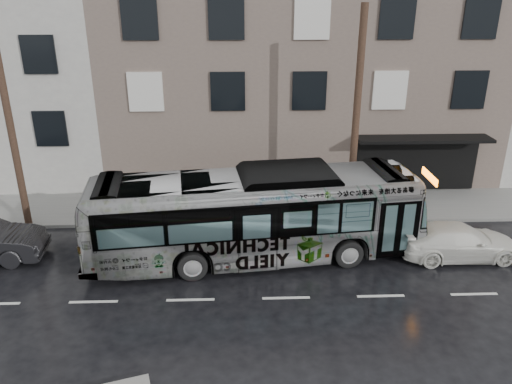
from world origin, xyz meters
TOP-DOWN VIEW (x-y plane):
  - ground at (0.00, 0.00)m, footprint 120.00×120.00m
  - sidewalk at (0.00, 4.90)m, footprint 90.00×3.60m
  - building_taupe at (5.00, 12.70)m, footprint 20.00×12.00m
  - utility_pole_front at (6.50, 3.30)m, footprint 0.30×0.30m
  - utility_pole_rear at (-7.50, 3.30)m, footprint 0.30×0.30m
  - sign_post at (7.60, 3.30)m, footprint 0.06×0.06m
  - bus at (2.24, 0.35)m, footprint 12.82×4.43m
  - white_sedan at (10.03, 0.06)m, footprint 4.63×1.93m

SIDE VIEW (x-z plane):
  - ground at x=0.00m, z-range 0.00..0.00m
  - sidewalk at x=0.00m, z-range 0.00..0.15m
  - white_sedan at x=10.03m, z-range 0.00..1.34m
  - sign_post at x=7.60m, z-range 0.15..2.55m
  - bus at x=2.24m, z-range 0.00..3.50m
  - utility_pole_front at x=6.50m, z-range 0.15..9.15m
  - utility_pole_rear at x=-7.50m, z-range 0.15..9.15m
  - building_taupe at x=5.00m, z-range 0.00..11.00m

